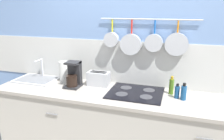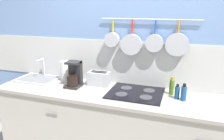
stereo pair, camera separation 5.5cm
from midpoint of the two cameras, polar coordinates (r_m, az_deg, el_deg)
name	(u,v)px [view 1 (the left image)]	position (r m, az deg, el deg)	size (l,w,h in m)	color
wall_back	(136,56)	(2.62, 5.66, 3.65)	(7.20, 0.16, 2.60)	#7293C6
cabinet_base	(127,134)	(2.61, 3.38, -16.25)	(3.06, 0.63, 0.90)	#B7B2A8
countertop	(128,96)	(2.39, 3.57, -6.77)	(3.10, 0.65, 0.03)	#A59E93
sink_basin	(37,78)	(3.01, -19.52, -2.08)	(0.53, 0.38, 0.25)	#B7BABF
paper_towel_roll	(64,72)	(2.82, -12.93, -0.41)	(0.12, 0.12, 0.26)	white
coffee_maker	(74,76)	(2.62, -10.61, -1.63)	(0.18, 0.19, 0.30)	#262628
toaster	(99,79)	(2.63, -4.13, -2.29)	(0.28, 0.14, 0.17)	#B7BABF
cooktop	(136,93)	(2.42, 5.52, -5.90)	(0.59, 0.50, 0.01)	black
bottle_olive_oil	(171,86)	(2.44, 14.64, -4.11)	(0.05, 0.05, 0.20)	#4C721E
bottle_cooking_wine	(177,92)	(2.36, 15.98, -5.48)	(0.05, 0.05, 0.16)	navy
bottle_hot_sauce	(184,92)	(2.33, 17.57, -5.62)	(0.06, 0.06, 0.18)	navy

